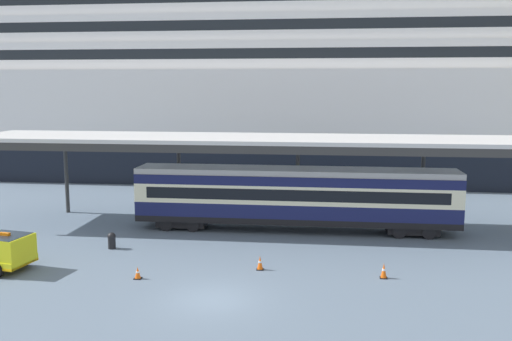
{
  "coord_description": "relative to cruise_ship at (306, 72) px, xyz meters",
  "views": [
    {
      "loc": [
        4.75,
        -23.2,
        9.42
      ],
      "look_at": [
        0.9,
        8.62,
        4.5
      ],
      "focal_mm": 39.14,
      "sensor_mm": 36.0,
      "label": 1
    }
  ],
  "objects": [
    {
      "name": "cruise_ship",
      "position": [
        0.0,
        0.0,
        0.0
      ],
      "size": [
        155.83,
        31.26,
        32.03
      ],
      "color": "black",
      "rests_on": "ground"
    },
    {
      "name": "traffic_cone_mid",
      "position": [
        5.26,
        -39.32,
        -10.59
      ],
      "size": [
        0.36,
        0.36,
        0.76
      ],
      "color": "black",
      "rests_on": "ground"
    },
    {
      "name": "traffic_cone_near",
      "position": [
        -6.75,
        -40.86,
        -10.67
      ],
      "size": [
        0.36,
        0.36,
        0.6
      ],
      "color": "black",
      "rests_on": "ground"
    },
    {
      "name": "ground_plane",
      "position": [
        -2.58,
        -43.05,
        -10.97
      ],
      "size": [
        400.0,
        400.0,
        0.0
      ],
      "primitive_type": "plane",
      "color": "slate"
    },
    {
      "name": "traffic_cone_far",
      "position": [
        -0.94,
        -38.79,
        -10.61
      ],
      "size": [
        0.36,
        0.36,
        0.73
      ],
      "color": "black",
      "rests_on": "ground"
    },
    {
      "name": "quay_bollard",
      "position": [
        -9.93,
        -36.09,
        -10.45
      ],
      "size": [
        0.48,
        0.48,
        0.96
      ],
      "color": "black",
      "rests_on": "ground"
    },
    {
      "name": "train_carriage",
      "position": [
        0.44,
        -30.74,
        -8.67
      ],
      "size": [
        20.64,
        2.81,
        4.11
      ],
      "color": "black",
      "rests_on": "ground"
    },
    {
      "name": "platform_canopy",
      "position": [
        0.44,
        -30.32,
        -5.13
      ],
      "size": [
        42.81,
        6.33,
        6.08
      ],
      "color": "silver",
      "rests_on": "ground"
    }
  ]
}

